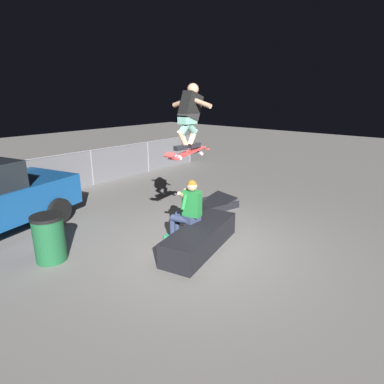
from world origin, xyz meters
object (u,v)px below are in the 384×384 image
at_px(ledge_box_main, 200,238).
at_px(skateboard, 188,153).
at_px(skater_airborne, 190,113).
at_px(kicker_ramp, 212,206).
at_px(person_sitting_on_ledge, 187,208).
at_px(trash_bin, 49,238).

distance_m(ledge_box_main, skateboard, 1.62).
relative_size(skateboard, skater_airborne, 0.92).
distance_m(ledge_box_main, kicker_ramp, 2.32).
height_order(person_sitting_on_ledge, skateboard, skateboard).
distance_m(person_sitting_on_ledge, trash_bin, 2.53).
xyz_separation_m(skateboard, kicker_ramp, (1.98, 0.89, -1.75)).
relative_size(ledge_box_main, skater_airborne, 1.79).
xyz_separation_m(skater_airborne, trash_bin, (-2.09, 1.44, -2.07)).
bearing_deg(skateboard, kicker_ramp, 24.32).
xyz_separation_m(ledge_box_main, skateboard, (-0.01, 0.30, 1.59)).
height_order(ledge_box_main, skater_airborne, skater_airborne).
distance_m(person_sitting_on_ledge, skater_airborne, 1.80).
height_order(person_sitting_on_ledge, trash_bin, person_sitting_on_ledge).
bearing_deg(skater_airborne, kicker_ramp, 25.01).
bearing_deg(skateboard, ledge_box_main, -88.89).
xyz_separation_m(ledge_box_main, kicker_ramp, (1.97, 1.20, -0.16)).
relative_size(kicker_ramp, trash_bin, 1.50).
xyz_separation_m(skater_airborne, kicker_ramp, (1.92, 0.90, -2.44)).
relative_size(ledge_box_main, skateboard, 1.96).
xyz_separation_m(skateboard, trash_bin, (-2.03, 1.44, -1.39)).
distance_m(skater_airborne, trash_bin, 3.28).
height_order(skater_airborne, trash_bin, skater_airborne).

